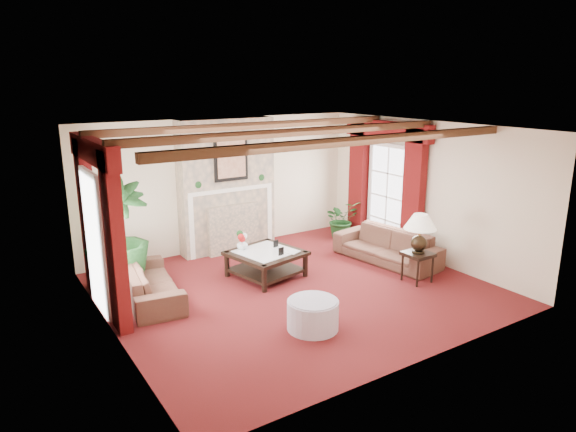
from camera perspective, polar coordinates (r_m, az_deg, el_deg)
floor at (r=8.76m, az=0.93°, el=-8.15°), size 6.00×6.00×0.00m
ceiling at (r=8.09m, az=1.01°, el=9.72°), size 6.00×6.00×0.00m
back_wall at (r=10.66m, az=-7.29°, el=3.54°), size 6.00×0.02×2.70m
left_wall at (r=7.17m, az=-19.42°, el=-2.85°), size 0.02×5.50×2.70m
right_wall at (r=10.26m, az=15.06°, el=2.69°), size 0.02×5.50×2.70m
ceiling_beams at (r=8.10m, az=1.01°, el=9.30°), size 6.00×3.00×0.12m
fireplace at (r=10.30m, az=-7.04°, el=10.73°), size 2.00×0.52×2.70m
french_door_left at (r=7.95m, az=-21.44°, el=4.46°), size 0.10×1.10×2.16m
french_door_right at (r=10.79m, az=11.30°, el=7.70°), size 0.10×1.10×2.16m
curtains_left at (r=7.91m, az=-20.94°, el=7.54°), size 0.20×2.40×2.55m
curtains_right at (r=10.67m, az=10.98°, el=9.91°), size 0.20×2.40×2.55m
sofa_left at (r=8.57m, az=-15.09°, el=-6.49°), size 2.09×1.09×0.76m
sofa_right at (r=10.11m, az=10.94°, el=-2.74°), size 2.29×1.24×0.82m
potted_palm at (r=9.11m, az=-18.34°, el=-4.46°), size 1.15×1.94×1.05m
small_plant at (r=11.51m, az=5.94°, el=-0.80°), size 0.92×0.99×0.66m
coffee_table at (r=9.24m, az=-2.45°, el=-5.35°), size 1.36×1.36×0.47m
side_table at (r=9.28m, az=14.17°, el=-5.51°), size 0.57×0.57×0.53m
ottoman at (r=7.39m, az=2.78°, el=-10.92°), size 0.73×0.73×0.43m
table_lamp at (r=9.08m, az=14.42°, el=-1.84°), size 0.56×0.56×0.71m
flower_vase at (r=9.27m, az=-5.10°, el=-3.15°), size 0.23×0.24×0.20m
book at (r=8.99m, az=-0.22°, el=-3.27°), size 0.25×0.17×0.31m
photo_frame_a at (r=8.93m, az=-0.77°, el=-3.98°), size 0.11×0.03×0.15m
photo_frame_b at (r=9.36m, az=-1.36°, el=-3.11°), size 0.11×0.05×0.14m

